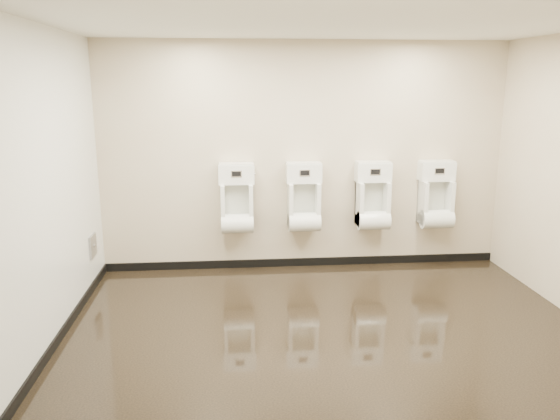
# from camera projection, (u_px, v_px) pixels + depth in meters

# --- Properties ---
(ground) EXTENTS (5.00, 3.50, 0.00)m
(ground) POSITION_uv_depth(u_px,v_px,m) (326.00, 324.00, 5.34)
(ground) COLOR black
(ground) RESTS_ON ground
(ceiling) EXTENTS (5.00, 3.50, 0.00)m
(ceiling) POSITION_uv_depth(u_px,v_px,m) (333.00, 24.00, 4.70)
(ceiling) COLOR silver
(back_wall) EXTENTS (5.00, 0.02, 2.80)m
(back_wall) POSITION_uv_depth(u_px,v_px,m) (304.00, 158.00, 6.72)
(back_wall) COLOR #C3B59A
(back_wall) RESTS_ON ground
(front_wall) EXTENTS (5.00, 0.02, 2.80)m
(front_wall) POSITION_uv_depth(u_px,v_px,m) (380.00, 235.00, 3.33)
(front_wall) COLOR #C3B59A
(front_wall) RESTS_ON ground
(left_wall) EXTENTS (0.02, 3.50, 2.80)m
(left_wall) POSITION_uv_depth(u_px,v_px,m) (49.00, 188.00, 4.80)
(left_wall) COLOR #C3B59A
(left_wall) RESTS_ON ground
(tile_overlay_left) EXTENTS (0.01, 3.50, 2.80)m
(tile_overlay_left) POSITION_uv_depth(u_px,v_px,m) (50.00, 188.00, 4.80)
(tile_overlay_left) COLOR white
(tile_overlay_left) RESTS_ON ground
(skirting_back) EXTENTS (5.00, 0.02, 0.10)m
(skirting_back) POSITION_uv_depth(u_px,v_px,m) (303.00, 262.00, 7.02)
(skirting_back) COLOR black
(skirting_back) RESTS_ON ground
(skirting_left) EXTENTS (0.02, 3.50, 0.10)m
(skirting_left) POSITION_uv_depth(u_px,v_px,m) (65.00, 329.00, 5.12)
(skirting_left) COLOR black
(skirting_left) RESTS_ON ground
(access_panel) EXTENTS (0.04, 0.25, 0.25)m
(access_panel) POSITION_uv_depth(u_px,v_px,m) (93.00, 246.00, 6.18)
(access_panel) COLOR #9E9EA3
(access_panel) RESTS_ON left_wall
(urinal_0) EXTENTS (0.44, 0.33, 0.82)m
(urinal_0) POSITION_uv_depth(u_px,v_px,m) (237.00, 203.00, 6.63)
(urinal_0) COLOR white
(urinal_0) RESTS_ON back_wall
(urinal_1) EXTENTS (0.44, 0.33, 0.82)m
(urinal_1) POSITION_uv_depth(u_px,v_px,m) (304.00, 202.00, 6.70)
(urinal_1) COLOR white
(urinal_1) RESTS_ON back_wall
(urinal_2) EXTENTS (0.44, 0.33, 0.82)m
(urinal_2) POSITION_uv_depth(u_px,v_px,m) (373.00, 201.00, 6.77)
(urinal_2) COLOR white
(urinal_2) RESTS_ON back_wall
(urinal_3) EXTENTS (0.44, 0.33, 0.82)m
(urinal_3) POSITION_uv_depth(u_px,v_px,m) (436.00, 200.00, 6.84)
(urinal_3) COLOR white
(urinal_3) RESTS_ON back_wall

